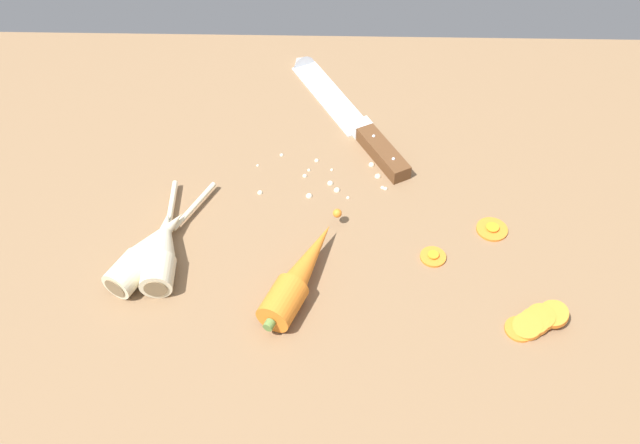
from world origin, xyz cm
name	(u,v)px	position (x,y,z in cm)	size (l,w,h in cm)	color
ground_plane	(320,228)	(0.00, 0.00, -2.00)	(120.00, 90.00, 4.00)	brown
chefs_knife	(343,109)	(3.05, 23.04, 0.65)	(19.43, 32.16, 4.18)	silver
whole_carrot	(300,274)	(-2.23, -11.23, 2.10)	(10.23, 18.96, 4.20)	orange
parsnip_front	(162,249)	(-19.74, -7.49, 1.98)	(4.56, 19.36, 4.00)	beige
parsnip_mid_left	(150,249)	(-21.27, -7.58, 1.98)	(11.41, 19.93, 4.00)	beige
carrot_slice_stack	(535,322)	(25.47, -16.59, 0.84)	(7.52, 4.92, 2.75)	orange
carrot_slice_stray_near	(433,256)	(14.58, -6.50, 0.36)	(3.34, 3.34, 0.70)	orange
carrot_slice_stray_mid	(492,228)	(22.84, -1.59, 0.36)	(4.14, 4.14, 0.70)	orange
mince_crumbs	(339,177)	(2.43, 7.76, 0.39)	(18.92, 9.18, 0.89)	beige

